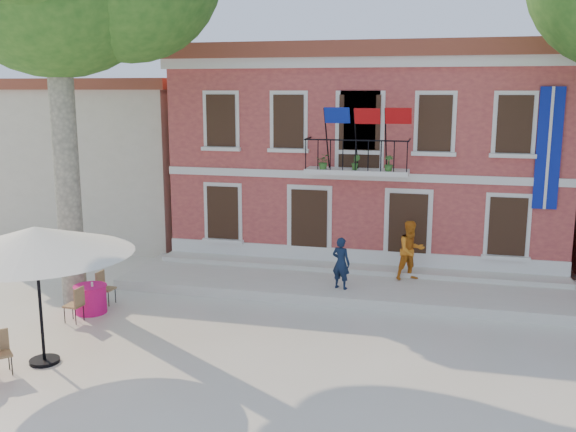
# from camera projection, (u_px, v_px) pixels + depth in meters

# --- Properties ---
(ground) EXTENTS (90.00, 90.00, 0.00)m
(ground) POSITION_uv_depth(u_px,v_px,m) (242.00, 337.00, 15.83)
(ground) COLOR beige
(ground) RESTS_ON ground
(main_building) EXTENTS (13.50, 9.59, 7.50)m
(main_building) POSITION_uv_depth(u_px,v_px,m) (374.00, 150.00, 24.13)
(main_building) COLOR #CD584A
(main_building) RESTS_ON ground
(neighbor_west) EXTENTS (9.40, 9.40, 6.40)m
(neighbor_west) POSITION_uv_depth(u_px,v_px,m) (112.00, 155.00, 27.93)
(neighbor_west) COLOR beige
(neighbor_west) RESTS_ON ground
(terrace) EXTENTS (14.00, 3.40, 0.30)m
(terrace) POSITION_uv_depth(u_px,v_px,m) (349.00, 285.00, 19.52)
(terrace) COLOR silver
(terrace) RESTS_ON ground
(patio_umbrella) EXTENTS (4.20, 4.20, 3.12)m
(patio_umbrella) POSITION_uv_depth(u_px,v_px,m) (35.00, 241.00, 13.83)
(patio_umbrella) COLOR black
(patio_umbrella) RESTS_ON ground
(pedestrian_navy) EXTENTS (0.65, 0.52, 1.53)m
(pedestrian_navy) POSITION_uv_depth(u_px,v_px,m) (341.00, 263.00, 18.59)
(pedestrian_navy) COLOR #101D35
(pedestrian_navy) RESTS_ON terrace
(pedestrian_orange) EXTENTS (1.12, 1.06, 1.83)m
(pedestrian_orange) POSITION_uv_depth(u_px,v_px,m) (411.00, 250.00, 19.43)
(pedestrian_orange) COLOR orange
(pedestrian_orange) RESTS_ON terrace
(cafe_table_3) EXTENTS (0.90, 1.94, 0.95)m
(cafe_table_3) POSITION_uv_depth(u_px,v_px,m) (91.00, 298.00, 17.50)
(cafe_table_3) COLOR #F0166D
(cafe_table_3) RESTS_ON ground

